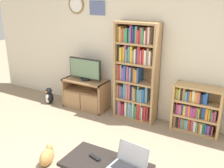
# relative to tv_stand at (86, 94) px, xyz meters

# --- Properties ---
(wall_back) EXTENTS (7.09, 0.09, 2.60)m
(wall_back) POSITION_rel_tv_stand_xyz_m (1.07, 0.27, 1.01)
(wall_back) COLOR beige
(wall_back) RESTS_ON ground_plane
(tv_stand) EXTENTS (0.88, 0.41, 0.58)m
(tv_stand) POSITION_rel_tv_stand_xyz_m (0.00, 0.00, 0.00)
(tv_stand) COLOR #9E754C
(tv_stand) RESTS_ON ground_plane
(television) EXTENTS (0.69, 0.18, 0.43)m
(television) POSITION_rel_tv_stand_xyz_m (0.01, 0.01, 0.51)
(television) COLOR black
(television) RESTS_ON tv_stand
(bookshelf_tall) EXTENTS (0.75, 0.31, 1.74)m
(bookshelf_tall) POSITION_rel_tv_stand_xyz_m (1.02, 0.09, 0.55)
(bookshelf_tall) COLOR tan
(bookshelf_tall) RESTS_ON ground_plane
(bookshelf_short) EXTENTS (0.77, 0.27, 0.80)m
(bookshelf_short) POSITION_rel_tv_stand_xyz_m (2.10, 0.11, 0.09)
(bookshelf_short) COLOR tan
(bookshelf_short) RESTS_ON ground_plane
(coffee_table) EXTENTS (0.98, 0.51, 0.41)m
(coffee_table) POSITION_rel_tv_stand_xyz_m (1.56, -1.85, 0.07)
(coffee_table) COLOR black
(coffee_table) RESTS_ON ground_plane
(laptop) EXTENTS (0.40, 0.31, 0.25)m
(laptop) POSITION_rel_tv_stand_xyz_m (1.82, -1.78, 0.18)
(laptop) COLOR #B7BABC
(laptop) RESTS_ON coffee_table
(remote_near_laptop) EXTENTS (0.17, 0.09, 0.02)m
(remote_near_laptop) POSITION_rel_tv_stand_xyz_m (1.40, -1.82, 0.12)
(remote_near_laptop) COLOR black
(remote_near_laptop) RESTS_ON coffee_table
(cat) EXTENTS (0.28, 0.51, 0.27)m
(cat) POSITION_rel_tv_stand_xyz_m (0.60, -1.76, -0.17)
(cat) COLOR #B78447
(cat) RESTS_ON ground_plane
(penguin_figurine) EXTENTS (0.18, 0.17, 0.34)m
(penguin_figurine) POSITION_rel_tv_stand_xyz_m (-0.78, -0.20, -0.14)
(penguin_figurine) COLOR black
(penguin_figurine) RESTS_ON ground_plane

